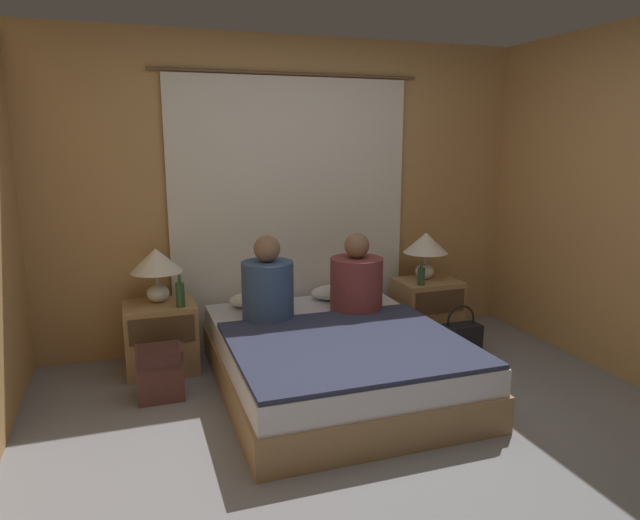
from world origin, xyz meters
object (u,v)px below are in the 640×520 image
Objects in this scene: bed at (333,360)px; nightstand_right at (427,309)px; lamp_left at (156,264)px; handbag_on_floor at (460,339)px; person_right_in_bed at (356,281)px; nightstand_left at (161,337)px; pillow_left at (260,299)px; person_left_in_bed at (268,287)px; backpack_on_floor at (160,370)px; lamp_right at (426,246)px; pillow_right at (340,292)px; beer_bottle_on_left_stand at (180,294)px; beer_bottle_on_right_stand at (421,276)px.

bed is 3.74× the size of nightstand_right.
bed is at bearing -33.87° from lamp_left.
handbag_on_floor is (1.16, 0.23, -0.06)m from bed.
person_right_in_bed is (0.34, 0.41, 0.44)m from bed.
pillow_left reaches higher than nightstand_left.
backpack_on_floor is at bearing -164.92° from person_left_in_bed.
lamp_right is 0.66× the size of person_right_in_bed.
pillow_right is 2.06× the size of beer_bottle_on_left_stand.
person_right_in_bed is 1.46× the size of handbag_on_floor.
person_right_in_bed is at bearing -167.00° from beer_bottle_on_right_stand.
lamp_right is 0.83× the size of pillow_right.
handbag_on_floor is at bearing -83.87° from nightstand_right.
beer_bottle_on_left_stand is at bearing -176.59° from nightstand_right.
lamp_right is at bearing 95.42° from handbag_on_floor.
person_left_in_bed is at bearing 180.00° from person_right_in_bed.
lamp_right is 1.51m from person_left_in_bed.
lamp_left is at bearing -178.72° from pillow_right.
nightstand_right is at bearing -1.55° from lamp_left.
nightstand_left reaches higher than bed.
beer_bottle_on_right_stand reaches higher than backpack_on_floor.
lamp_right is at bearing 5.05° from beer_bottle_on_left_stand.
person_right_in_bed reaches higher than bed.
bed is at bearing -49.16° from person_left_in_bed.
beer_bottle_on_right_stand is (1.33, 0.15, -0.05)m from person_left_in_bed.
lamp_right reaches higher than nightstand_right.
nightstand_left is 0.85× the size of person_right_in_bed.
lamp_left is at bearing 156.25° from person_left_in_bed.
beer_bottle_on_right_stand is at bearing -18.70° from pillow_right.
pillow_right is at bearing 3.65° from nightstand_left.
bed is at bearing -168.75° from handbag_on_floor.
bed is 1.17m from backpack_on_floor.
beer_bottle_on_right_stand reaches higher than pillow_left.
pillow_right is 0.80× the size of person_right_in_bed.
person_left_in_bed reaches higher than pillow_left.
beer_bottle_on_right_stand is at bearing -3.39° from nightstand_left.
person_right_in_bed is at bearing -28.32° from pillow_left.
handbag_on_floor reaches higher than bed.
beer_bottle_on_right_stand is (-0.13, -0.12, 0.33)m from nightstand_right.
pillow_left is 1.03m from backpack_on_floor.
beer_bottle_on_left_stand reaches higher than nightstand_right.
pillow_left is 0.41m from person_left_in_bed.
backpack_on_floor is 0.85× the size of handbag_on_floor.
lamp_left is at bearing 146.13° from bed.
pillow_left is 0.80× the size of person_right_in_bed.
handbag_on_floor is (1.52, -0.18, -0.51)m from person_left_in_bed.
lamp_right is 1.49m from pillow_left.
backpack_on_floor is at bearing -158.82° from pillow_right.
beer_bottle_on_left_stand is 2.20m from handbag_on_floor.
person_left_in_bed is 1.61m from handbag_on_floor.
lamp_left is 1.00× the size of lamp_right.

